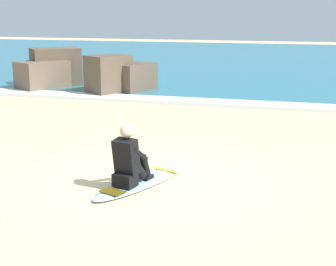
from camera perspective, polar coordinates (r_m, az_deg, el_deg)
The scene contains 6 objects.
ground_plane at distance 8.16m, azimuth -1.56°, elevation -5.44°, with size 80.00×80.00×0.00m, color #CCB584.
sea at distance 28.25m, azimuth 11.48°, elevation 8.00°, with size 80.00×28.00×0.10m, color teal.
breaking_foam at distance 14.75m, azimuth 6.76°, elevation 3.31°, with size 80.00×0.90×0.11m, color white.
surfboard_main at distance 8.04m, azimuth -2.91°, elevation -5.47°, with size 1.24×2.22×0.08m.
surfer_seated at distance 7.72m, azimuth -4.39°, elevation -3.19°, with size 0.49×0.76×0.95m.
rock_outcrop_distant at distance 17.61m, azimuth -9.33°, elevation 6.60°, with size 4.76×3.38×1.39m.
Camera 1 is at (2.37, -7.34, 2.65)m, focal length 54.17 mm.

